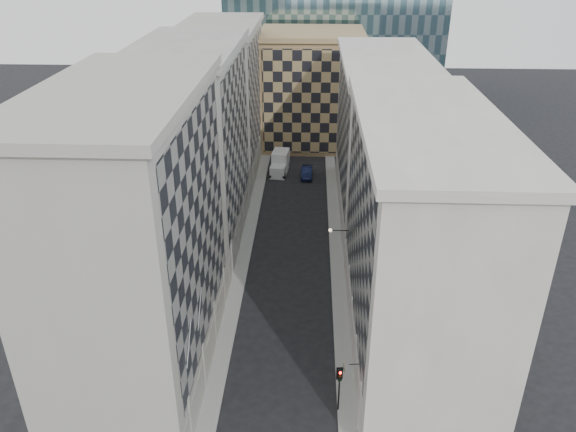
# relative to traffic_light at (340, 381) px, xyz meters

# --- Properties ---
(sidewalk_west) EXTENTS (1.50, 100.00, 0.15)m
(sidewalk_west) POSITION_rel_traffic_light_xyz_m (-9.80, 23.70, -2.93)
(sidewalk_west) COLOR gray
(sidewalk_west) RESTS_ON ground
(sidewalk_east) EXTENTS (1.50, 100.00, 0.15)m
(sidewalk_east) POSITION_rel_traffic_light_xyz_m (0.70, 23.70, -2.93)
(sidewalk_east) COLOR gray
(sidewalk_east) RESTS_ON ground
(bldg_left_a) EXTENTS (10.80, 22.80, 23.70)m
(bldg_left_a) POSITION_rel_traffic_light_xyz_m (-15.43, 4.70, 8.82)
(bldg_left_a) COLOR #A29F92
(bldg_left_a) RESTS_ON ground
(bldg_left_b) EXTENTS (10.80, 22.80, 22.70)m
(bldg_left_b) POSITION_rel_traffic_light_xyz_m (-15.43, 26.70, 8.32)
(bldg_left_b) COLOR gray
(bldg_left_b) RESTS_ON ground
(bldg_left_c) EXTENTS (10.80, 22.80, 21.70)m
(bldg_left_c) POSITION_rel_traffic_light_xyz_m (-15.43, 48.70, 7.82)
(bldg_left_c) COLOR #A29F92
(bldg_left_c) RESTS_ON ground
(bldg_right_a) EXTENTS (10.80, 26.80, 20.70)m
(bldg_right_a) POSITION_rel_traffic_light_xyz_m (6.33, 8.70, 7.32)
(bldg_right_a) COLOR #BAB5AA
(bldg_right_a) RESTS_ON ground
(bldg_right_b) EXTENTS (10.80, 28.80, 19.70)m
(bldg_right_b) POSITION_rel_traffic_light_xyz_m (6.34, 35.70, 6.84)
(bldg_right_b) COLOR #BAB5AA
(bldg_right_b) RESTS_ON ground
(tan_block) EXTENTS (16.80, 14.80, 18.80)m
(tan_block) POSITION_rel_traffic_light_xyz_m (-2.55, 61.60, 6.43)
(tan_block) COLOR tan
(tan_block) RESTS_ON ground
(flagpoles_left) EXTENTS (0.10, 6.33, 2.33)m
(flagpoles_left) POSITION_rel_traffic_light_xyz_m (-10.45, -0.30, 5.00)
(flagpoles_left) COLOR gray
(flagpoles_left) RESTS_ON ground
(bracket_lamp) EXTENTS (1.98, 0.36, 0.36)m
(bracket_lamp) POSITION_rel_traffic_light_xyz_m (-0.17, 17.70, 3.20)
(bracket_lamp) COLOR black
(bracket_lamp) RESTS_ON ground
(traffic_light) EXTENTS (0.50, 0.44, 3.99)m
(traffic_light) POSITION_rel_traffic_light_xyz_m (0.00, 0.00, 0.00)
(traffic_light) COLOR black
(traffic_light) RESTS_ON sidewalk_east
(box_truck) EXTENTS (2.84, 5.89, 3.13)m
(box_truck) POSITION_rel_traffic_light_xyz_m (-7.10, 47.83, -1.64)
(box_truck) COLOR silver
(box_truck) RESTS_ON ground
(dark_car) EXTENTS (1.69, 4.71, 1.54)m
(dark_car) POSITION_rel_traffic_light_xyz_m (-2.98, 46.12, -2.23)
(dark_car) COLOR #0E1536
(dark_car) RESTS_ON ground
(shop_sign) EXTENTS (1.14, 0.66, 0.73)m
(shop_sign) POSITION_rel_traffic_light_xyz_m (0.42, 0.51, 0.83)
(shop_sign) COLOR black
(shop_sign) RESTS_ON ground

